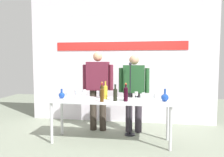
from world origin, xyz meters
The scene contains 25 objects.
ground_plane centered at (0.00, 0.00, 0.00)m, with size 10.00×10.00×0.00m, color gray.
back_wall centered at (0.00, 1.38, 1.50)m, with size 4.40×0.11×3.00m.
display_table centered at (0.00, 0.00, 0.70)m, with size 2.16×0.58×0.77m.
decanter_blue_left centered at (-0.91, -0.02, 0.83)m, with size 0.11×0.11×0.18m.
decanter_blue_right centered at (0.94, -0.02, 0.84)m, with size 0.13×0.13×0.22m.
presenter_left centered at (-0.37, 0.63, 0.95)m, with size 0.65×0.22×1.65m.
presenter_right centered at (0.37, 0.63, 0.90)m, with size 0.62×0.22×1.58m.
wine_bottle_0 centered at (-0.10, 0.05, 0.91)m, with size 0.07×0.07×0.32m.
wine_bottle_1 centered at (0.27, -0.01, 0.90)m, with size 0.07×0.07×0.31m.
wine_bottle_2 centered at (0.10, -0.10, 0.89)m, with size 0.07×0.07×0.29m.
wine_bottle_3 centered at (-0.12, -0.22, 0.90)m, with size 0.07×0.07×0.31m.
wine_bottle_4 centered at (-0.19, 0.14, 0.90)m, with size 0.07×0.07×0.30m.
wine_bottle_5 centered at (0.28, -0.12, 0.91)m, with size 0.08×0.08×0.30m.
wine_glass_left_0 centered at (-0.50, 0.04, 0.89)m, with size 0.07×0.07×0.17m.
wine_glass_left_1 centered at (-0.67, -0.12, 0.88)m, with size 0.06×0.06×0.15m.
wine_glass_left_2 centered at (-0.67, 0.11, 0.87)m, with size 0.06×0.06×0.14m.
wine_glass_left_3 centered at (-0.73, -0.18, 0.88)m, with size 0.07×0.07×0.15m.
wine_glass_left_4 centered at (-0.61, 0.03, 0.86)m, with size 0.06×0.06×0.13m.
wine_glass_left_5 centered at (-0.45, -0.17, 0.87)m, with size 0.06×0.06×0.14m.
wine_glass_right_0 centered at (0.56, -0.15, 0.87)m, with size 0.07×0.07×0.14m.
wine_glass_right_1 centered at (0.57, 0.08, 0.86)m, with size 0.06×0.06×0.13m.
wine_glass_right_2 centered at (0.45, 0.14, 0.86)m, with size 0.06×0.06×0.13m.
wine_glass_right_3 centered at (0.78, -0.16, 0.88)m, with size 0.07×0.07×0.16m.
wine_glass_right_4 centered at (0.77, -0.05, 0.86)m, with size 0.06×0.06×0.13m.
microphone_stand centered at (0.32, 0.41, 0.47)m, with size 0.20×0.20×1.43m.
Camera 1 is at (0.63, -3.81, 1.46)m, focal length 35.19 mm.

